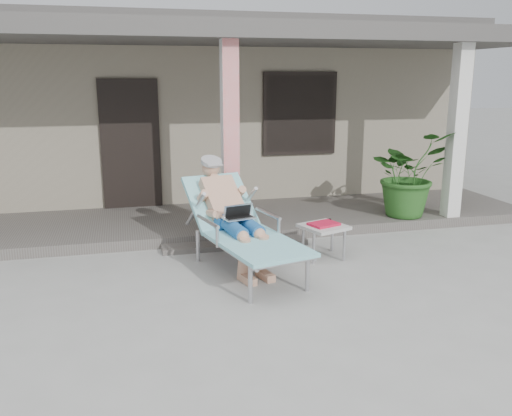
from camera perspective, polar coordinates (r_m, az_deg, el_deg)
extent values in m
plane|color=#9E9E99|center=(5.78, 1.63, -9.60)|extent=(60.00, 60.00, 0.00)
cube|color=#9E947D|center=(11.72, -6.96, 9.78)|extent=(10.00, 5.00, 3.00)
cube|color=#474442|center=(11.73, -7.20, 17.84)|extent=(10.40, 5.40, 0.30)
cube|color=black|center=(9.14, -13.07, 6.55)|extent=(0.95, 0.06, 2.10)
cube|color=black|center=(9.59, 4.62, 9.87)|extent=(1.20, 0.06, 1.30)
cube|color=black|center=(9.59, 4.63, 9.87)|extent=(1.32, 0.05, 1.42)
cube|color=#605B56|center=(8.53, -3.76, -1.34)|extent=(10.00, 2.00, 0.15)
cube|color=red|center=(7.44, -2.75, 7.30)|extent=(0.22, 0.22, 2.61)
cube|color=silver|center=(8.81, 20.38, 7.46)|extent=(0.22, 0.22, 2.61)
cube|color=#474442|center=(8.26, -4.08, 17.81)|extent=(10.00, 2.30, 0.24)
cube|color=#605B56|center=(7.45, -2.18, -3.85)|extent=(2.00, 0.30, 0.07)
cylinder|color=#B7B7BC|center=(5.61, -0.60, -8.05)|extent=(0.05, 0.05, 0.41)
cylinder|color=#B7B7BC|center=(5.94, 5.42, -6.86)|extent=(0.05, 0.05, 0.41)
cylinder|color=#B7B7BC|center=(6.86, -6.14, -4.01)|extent=(0.05, 0.05, 0.41)
cylinder|color=#B7B7BC|center=(7.13, -0.94, -3.24)|extent=(0.05, 0.05, 0.41)
cube|color=#B7B7BC|center=(6.13, 0.06, -3.96)|extent=(0.99, 1.47, 0.03)
cube|color=#86CFCA|center=(6.12, 0.06, -3.72)|extent=(1.10, 1.54, 0.04)
cube|color=#B7B7BC|center=(6.91, -3.72, 0.30)|extent=(0.82, 0.79, 0.54)
cube|color=#86CFCA|center=(6.90, -3.73, 0.60)|extent=(0.95, 0.89, 0.62)
cylinder|color=#A4A4A7|center=(7.10, -4.83, 4.95)|extent=(0.33, 0.33, 0.14)
cube|color=silver|center=(6.48, -1.91, -1.00)|extent=(0.42, 0.34, 0.26)
cube|color=#BABAB5|center=(6.99, 7.14, -1.97)|extent=(0.65, 0.65, 0.04)
cylinder|color=#B7B7BC|center=(6.80, 6.08, -4.28)|extent=(0.04, 0.04, 0.39)
cylinder|color=#B7B7BC|center=(6.94, 9.27, -4.00)|extent=(0.04, 0.04, 0.39)
cylinder|color=#B7B7BC|center=(7.16, 4.97, -3.31)|extent=(0.04, 0.04, 0.39)
cylinder|color=#B7B7BC|center=(7.30, 8.02, -3.06)|extent=(0.04, 0.04, 0.39)
cube|color=red|center=(6.98, 7.15, -1.69)|extent=(0.43, 0.37, 0.03)
cube|color=black|center=(7.10, 6.76, -1.45)|extent=(0.34, 0.14, 0.04)
imported|color=#26591E|center=(8.73, 15.70, 3.50)|extent=(1.42, 1.30, 1.33)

